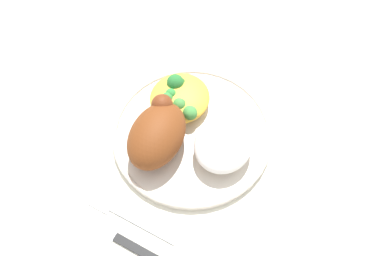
% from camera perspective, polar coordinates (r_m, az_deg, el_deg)
% --- Properties ---
extents(ground_plane, '(2.00, 2.00, 0.00)m').
position_cam_1_polar(ground_plane, '(0.63, 0.00, -1.13)').
color(ground_plane, '#EEE8CF').
extents(plate, '(0.26, 0.26, 0.01)m').
position_cam_1_polar(plate, '(0.62, 0.00, -0.79)').
color(plate, beige).
rests_on(plate, ground_plane).
extents(roasted_chicken, '(0.13, 0.08, 0.07)m').
position_cam_1_polar(roasted_chicken, '(0.58, -5.25, -0.81)').
color(roasted_chicken, brown).
rests_on(roasted_chicken, plate).
extents(rice_pile, '(0.10, 0.09, 0.05)m').
position_cam_1_polar(rice_pile, '(0.58, 4.74, -2.37)').
color(rice_pile, white).
rests_on(rice_pile, plate).
extents(mac_cheese_with_broccoli, '(0.10, 0.10, 0.04)m').
position_cam_1_polar(mac_cheese_with_broccoli, '(0.63, -1.99, 4.59)').
color(mac_cheese_with_broccoli, gold).
rests_on(mac_cheese_with_broccoli, plate).
extents(fork, '(0.03, 0.14, 0.01)m').
position_cam_1_polar(fork, '(0.58, -9.78, -13.00)').
color(fork, '#B2B2B7').
rests_on(fork, ground_plane).
extents(knife, '(0.03, 0.19, 0.01)m').
position_cam_1_polar(knife, '(0.57, -11.40, -15.75)').
color(knife, black).
rests_on(knife, ground_plane).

